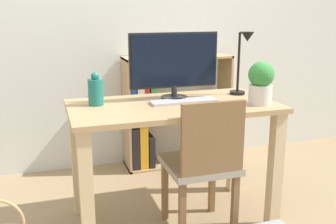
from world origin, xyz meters
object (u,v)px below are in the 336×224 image
at_px(vase, 96,91).
at_px(potted_plant, 261,82).
at_px(chair, 203,162).
at_px(bookshelf, 157,117).
at_px(keyboard, 184,101).
at_px(desk_lamp, 243,57).
at_px(monitor, 174,62).

bearing_deg(vase, potted_plant, -16.51).
distance_m(chair, bookshelf, 1.11).
relative_size(keyboard, bookshelf, 0.43).
xyz_separation_m(desk_lamp, potted_plant, (-0.01, -0.24, -0.12)).
bearing_deg(chair, keyboard, 96.98).
xyz_separation_m(monitor, vase, (-0.49, -0.02, -0.14)).
bearing_deg(desk_lamp, potted_plant, -91.68).
relative_size(desk_lamp, chair, 0.49).
xyz_separation_m(keyboard, bookshelf, (0.09, 0.90, -0.34)).
distance_m(potted_plant, bookshelf, 1.21).
bearing_deg(potted_plant, desk_lamp, 88.32).
relative_size(potted_plant, bookshelf, 0.27).
bearing_deg(chair, bookshelf, 82.52).
bearing_deg(bookshelf, chair, -92.45).
relative_size(monitor, desk_lamp, 1.37).
height_order(desk_lamp, potted_plant, desk_lamp).
bearing_deg(potted_plant, keyboard, 157.29).
height_order(monitor, potted_plant, monitor).
height_order(keyboard, desk_lamp, desk_lamp).
height_order(vase, chair, vase).
relative_size(monitor, potted_plant, 2.23).
distance_m(keyboard, vase, 0.52).
height_order(vase, desk_lamp, desk_lamp).
distance_m(desk_lamp, potted_plant, 0.27).
height_order(monitor, desk_lamp, same).
xyz_separation_m(vase, bookshelf, (0.60, 0.80, -0.42)).
height_order(desk_lamp, chair, desk_lamp).
relative_size(keyboard, vase, 2.07).
xyz_separation_m(desk_lamp, bookshelf, (-0.33, 0.83, -0.58)).
distance_m(desk_lamp, chair, 0.73).
xyz_separation_m(potted_plant, chair, (-0.37, -0.04, -0.44)).
bearing_deg(vase, desk_lamp, -2.04).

